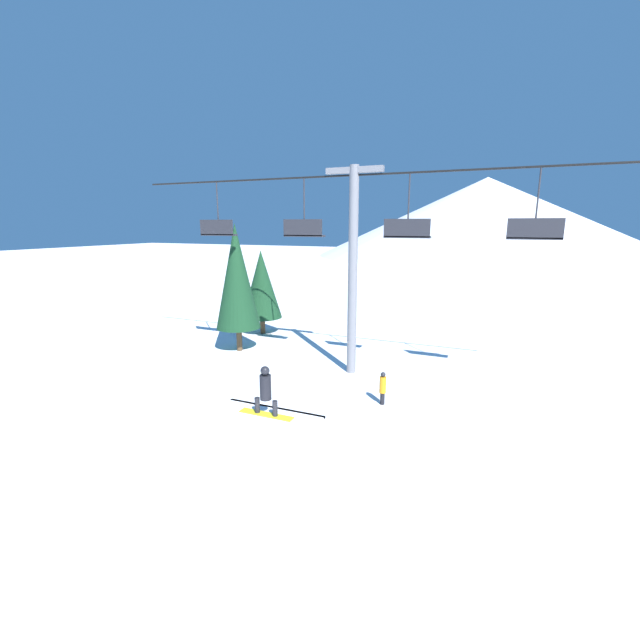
{
  "coord_description": "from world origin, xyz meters",
  "views": [
    {
      "loc": [
        4.49,
        -6.74,
        6.4
      ],
      "look_at": [
        -0.86,
        5.71,
        3.36
      ],
      "focal_mm": 24.0,
      "sensor_mm": 36.0,
      "label": 1
    }
  ],
  "objects_px": {
    "snowboarder": "(266,391)",
    "distant_skier": "(383,387)",
    "snow_ramp": "(240,467)",
    "pine_tree_near": "(237,277)"
  },
  "relations": [
    {
      "from": "snowboarder",
      "to": "distant_skier",
      "type": "relative_size",
      "value": 1.23
    },
    {
      "from": "snow_ramp",
      "to": "distant_skier",
      "type": "xyz_separation_m",
      "value": [
        1.7,
        6.59,
        -0.11
      ]
    },
    {
      "from": "pine_tree_near",
      "to": "distant_skier",
      "type": "bearing_deg",
      "value": -23.36
    },
    {
      "from": "snow_ramp",
      "to": "snowboarder",
      "type": "distance_m",
      "value": 1.91
    },
    {
      "from": "snow_ramp",
      "to": "pine_tree_near",
      "type": "relative_size",
      "value": 0.56
    },
    {
      "from": "snow_ramp",
      "to": "distant_skier",
      "type": "distance_m",
      "value": 6.81
    },
    {
      "from": "snowboarder",
      "to": "distant_skier",
      "type": "height_order",
      "value": "snowboarder"
    },
    {
      "from": "snowboarder",
      "to": "pine_tree_near",
      "type": "relative_size",
      "value": 0.23
    },
    {
      "from": "pine_tree_near",
      "to": "distant_skier",
      "type": "distance_m",
      "value": 9.89
    },
    {
      "from": "snow_ramp",
      "to": "snowboarder",
      "type": "bearing_deg",
      "value": 89.69
    }
  ]
}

